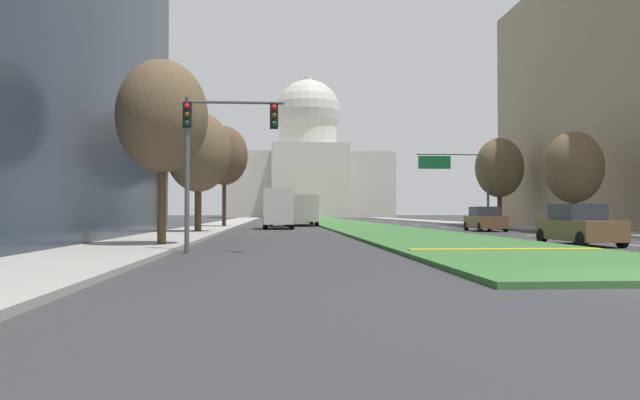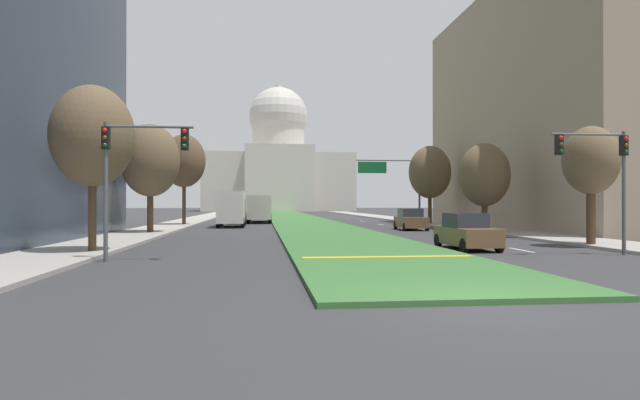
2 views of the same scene
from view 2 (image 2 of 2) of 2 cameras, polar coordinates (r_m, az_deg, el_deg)
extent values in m
plane|color=#333335|center=(78.43, -2.84, -1.89)|extent=(295.99, 295.99, 0.00)
cube|color=#386B33|center=(71.72, -2.52, -1.98)|extent=(7.15, 121.09, 0.14)
cube|color=gold|center=(20.35, 7.21, -6.03)|extent=(6.43, 0.50, 0.04)
cube|color=silver|center=(26.64, 20.57, -4.99)|extent=(0.16, 2.40, 0.01)
cube|color=silver|center=(36.01, 13.20, -3.77)|extent=(0.16, 2.40, 0.01)
cube|color=silver|center=(45.61, 8.97, -3.04)|extent=(0.16, 2.40, 0.01)
cube|color=silver|center=(54.31, 6.47, -2.60)|extent=(0.16, 2.40, 0.01)
cube|color=silver|center=(64.23, 4.47, -2.24)|extent=(0.16, 2.40, 0.01)
cube|color=silver|center=(74.87, 2.92, -1.96)|extent=(0.16, 2.40, 0.01)
cube|color=silver|center=(75.73, 2.82, -1.94)|extent=(0.16, 2.40, 0.01)
cube|color=#9E9991|center=(65.36, -13.55, -2.14)|extent=(4.00, 121.09, 0.15)
cube|color=#9E9991|center=(67.21, 8.97, -2.09)|extent=(4.00, 121.09, 0.15)
cube|color=tan|center=(52.56, 24.68, 8.77)|extent=(14.09, 31.00, 20.90)
cube|color=beige|center=(145.70, -4.44, 1.83)|extent=(39.37, 19.65, 15.14)
cube|color=beige|center=(133.93, -4.27, 2.34)|extent=(17.32, 4.00, 16.65)
cylinder|color=beige|center=(146.56, -4.44, 6.28)|extent=(13.95, 13.95, 7.64)
sphere|color=beige|center=(147.46, -4.44, 8.82)|extent=(15.74, 15.74, 15.74)
cylinder|color=beige|center=(148.74, -4.43, 11.51)|extent=(1.80, 1.80, 3.00)
cylinder|color=#515456|center=(21.50, -21.78, 0.81)|extent=(0.16, 0.16, 5.20)
cube|color=black|center=(21.63, -21.77, 6.11)|extent=(0.28, 0.24, 0.84)
sphere|color=red|center=(21.52, -21.87, 6.89)|extent=(0.18, 0.18, 0.18)
sphere|color=#4C380F|center=(21.49, -21.87, 6.15)|extent=(0.18, 0.18, 0.18)
sphere|color=#0F4219|center=(21.46, -21.87, 5.41)|extent=(0.18, 0.18, 0.18)
cylinder|color=#515456|center=(21.31, -17.58, 7.42)|extent=(3.20, 0.10, 0.10)
cube|color=black|center=(21.05, -14.14, 6.28)|extent=(0.28, 0.24, 0.84)
sphere|color=red|center=(20.94, -14.20, 7.08)|extent=(0.18, 0.18, 0.18)
sphere|color=#4C380F|center=(20.91, -14.20, 6.32)|extent=(0.18, 0.18, 0.18)
sphere|color=#0F4219|center=(20.88, -14.20, 5.56)|extent=(0.18, 0.18, 0.18)
cylinder|color=#515456|center=(25.95, 29.54, 0.64)|extent=(0.16, 0.16, 5.20)
cube|color=black|center=(26.06, 29.53, 5.04)|extent=(0.28, 0.24, 0.84)
sphere|color=red|center=(25.97, 29.71, 5.68)|extent=(0.18, 0.18, 0.18)
sphere|color=#4C380F|center=(25.95, 29.71, 5.06)|extent=(0.18, 0.18, 0.18)
sphere|color=#0F4219|center=(25.92, 29.71, 4.45)|extent=(0.18, 0.18, 0.18)
cylinder|color=#515456|center=(25.21, 26.56, 6.24)|extent=(3.20, 0.10, 0.10)
cube|color=black|center=(24.49, 24.03, 5.37)|extent=(0.28, 0.24, 0.84)
sphere|color=red|center=(24.40, 24.20, 6.05)|extent=(0.18, 0.18, 0.18)
sphere|color=#4C380F|center=(24.37, 24.20, 5.40)|extent=(0.18, 0.18, 0.18)
sphere|color=#0F4219|center=(24.35, 24.20, 4.74)|extent=(0.18, 0.18, 0.18)
cylinder|color=#515456|center=(53.25, 10.50, 0.85)|extent=(0.20, 0.20, 6.50)
cylinder|color=#515456|center=(52.58, 7.22, 4.19)|extent=(6.26, 0.12, 0.12)
cube|color=#146033|center=(52.14, 5.56, 3.46)|extent=(2.80, 0.08, 1.10)
cylinder|color=#4C3823|center=(24.89, -23.00, -0.75)|extent=(0.33, 0.33, 3.97)
ellipsoid|color=brown|center=(25.06, -22.98, 6.28)|extent=(3.47, 3.47, 4.34)
cylinder|color=#4C3823|center=(29.89, 26.80, -1.15)|extent=(0.43, 0.43, 3.46)
ellipsoid|color=brown|center=(29.96, 26.79, 3.79)|extent=(2.71, 2.71, 3.39)
cylinder|color=#4C3823|center=(39.46, -17.57, -0.63)|extent=(0.43, 0.43, 3.90)
ellipsoid|color=brown|center=(39.57, -17.56, 4.03)|extent=(4.07, 4.07, 5.08)
cylinder|color=#4C3823|center=(41.30, 17.04, -1.17)|extent=(0.43, 0.43, 3.10)
ellipsoid|color=brown|center=(41.35, 17.04, 2.58)|extent=(3.71, 3.71, 4.63)
cylinder|color=#4C3823|center=(52.59, -14.23, 0.01)|extent=(0.34, 0.34, 4.92)
ellipsoid|color=brown|center=(52.74, -14.22, 4.05)|extent=(4.02, 4.02, 5.03)
cylinder|color=#4C3823|center=(54.10, 11.58, -0.53)|extent=(0.38, 0.38, 3.93)
ellipsoid|color=brown|center=(54.19, 11.57, 2.92)|extent=(4.14, 4.14, 5.18)
cube|color=brown|center=(26.22, 15.30, -3.71)|extent=(1.80, 4.31, 0.82)
cube|color=#282D38|center=(26.34, 15.15, -2.08)|extent=(1.57, 2.07, 0.67)
cylinder|color=black|center=(25.01, 18.47, -4.58)|extent=(0.23, 0.64, 0.64)
cylinder|color=black|center=(24.37, 15.06, -4.69)|extent=(0.23, 0.64, 0.64)
cylinder|color=black|center=(28.11, 15.51, -4.11)|extent=(0.23, 0.64, 0.64)
cylinder|color=black|center=(27.54, 12.42, -4.19)|extent=(0.23, 0.64, 0.64)
cube|color=brown|center=(44.01, 9.60, -2.31)|extent=(2.14, 4.60, 0.84)
cube|color=#282D38|center=(44.16, 9.55, -1.32)|extent=(1.79, 2.25, 0.68)
cylinder|color=black|center=(42.48, 11.29, -2.81)|extent=(0.25, 0.65, 0.64)
cylinder|color=black|center=(42.07, 8.99, -2.84)|extent=(0.25, 0.65, 0.64)
cylinder|color=black|center=(45.97, 10.16, -2.62)|extent=(0.25, 0.65, 0.64)
cylinder|color=black|center=(45.60, 8.03, -2.64)|extent=(0.25, 0.65, 0.64)
cube|color=#4C5156|center=(56.61, -8.84, -1.89)|extent=(2.03, 4.49, 0.78)
cube|color=#282D38|center=(56.42, -8.84, -1.17)|extent=(1.69, 2.20, 0.64)
cylinder|color=black|center=(58.36, -9.66, -2.12)|extent=(0.26, 0.65, 0.64)
cylinder|color=black|center=(58.38, -8.07, -2.12)|extent=(0.26, 0.65, 0.64)
cylinder|color=black|center=(54.87, -9.66, -2.24)|extent=(0.26, 0.65, 0.64)
cylinder|color=black|center=(54.89, -7.97, -2.24)|extent=(0.26, 0.65, 0.64)
cube|color=black|center=(51.37, -9.23, -1.12)|extent=(2.30, 2.00, 2.20)
cube|color=silver|center=(48.17, -9.42, -0.75)|extent=(2.30, 4.40, 2.80)
cylinder|color=black|center=(51.46, -10.40, -2.23)|extent=(0.30, 0.90, 0.90)
cylinder|color=black|center=(51.35, -8.06, -2.23)|extent=(0.30, 0.90, 0.90)
cylinder|color=black|center=(47.17, -10.77, -2.40)|extent=(0.30, 0.90, 0.90)
cylinder|color=black|center=(47.05, -8.22, -2.41)|extent=(0.30, 0.90, 0.90)
cube|color=beige|center=(60.49, -6.47, -0.75)|extent=(2.50, 11.00, 2.50)
cube|color=#232833|center=(60.49, -6.47, -0.42)|extent=(2.52, 10.12, 0.90)
cylinder|color=black|center=(64.82, -7.47, -1.78)|extent=(0.32, 1.00, 1.00)
cylinder|color=black|center=(64.82, -5.44, -1.78)|extent=(0.32, 1.00, 1.00)
cylinder|color=black|center=(56.63, -7.64, -2.00)|extent=(0.32, 1.00, 1.00)
cylinder|color=black|center=(56.62, -5.31, -2.00)|extent=(0.32, 1.00, 1.00)
camera|label=1|loc=(2.93, -84.77, -15.96)|focal=33.66mm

